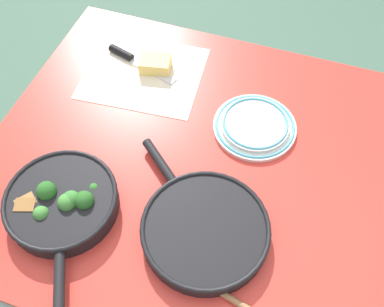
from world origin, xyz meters
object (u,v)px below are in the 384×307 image
skillet_eggs (205,229)px  cheese_block (155,64)px  wooden_spoon (233,300)px  grater_knife (132,59)px  dinner_plate_stack (255,125)px  skillet_broccoli (61,202)px

skillet_eggs → cheese_block: (-0.31, 0.47, -0.00)m
wooden_spoon → grater_knife: size_ratio=1.43×
skillet_eggs → dinner_plate_stack: (0.04, 0.34, -0.01)m
skillet_broccoli → grater_knife: size_ratio=1.54×
wooden_spoon → grater_knife: grater_knife is taller
skillet_broccoli → wooden_spoon: bearing=52.2°
grater_knife → wooden_spoon: bearing=-34.6°
wooden_spoon → dinner_plate_stack: 0.48m
skillet_broccoli → dinner_plate_stack: skillet_broccoli is taller
skillet_broccoli → skillet_eggs: bearing=70.4°
skillet_broccoli → cheese_block: skillet_broccoli is taller
skillet_eggs → grater_knife: 0.62m
wooden_spoon → grater_knife: bearing=-37.5°
skillet_broccoli → skillet_eggs: skillet_broccoli is taller
wooden_spoon → skillet_eggs: bearing=-37.6°
wooden_spoon → dinner_plate_stack: size_ratio=1.52×
skillet_broccoli → wooden_spoon: size_ratio=1.08×
dinner_plate_stack → wooden_spoon: bearing=-81.5°
wooden_spoon → grater_knife: (-0.50, 0.61, 0.00)m
skillet_broccoli → wooden_spoon: skillet_broccoli is taller
skillet_broccoli → skillet_eggs: (0.35, 0.05, -0.01)m
skillet_broccoli → dinner_plate_stack: bearing=108.2°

